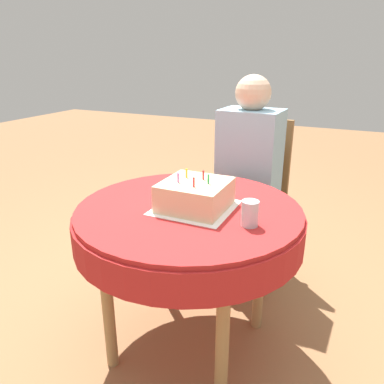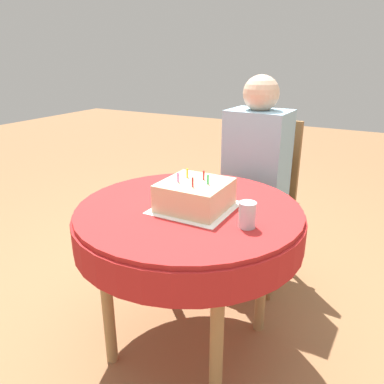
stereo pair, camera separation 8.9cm
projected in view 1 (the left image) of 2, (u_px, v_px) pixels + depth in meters
ground_plane at (189, 343)px, 1.77m from camera, size 12.00×12.00×0.00m
dining_table at (189, 226)px, 1.56m from camera, size 0.94×0.94×0.70m
chair at (252, 194)px, 2.23m from camera, size 0.43×0.43×0.94m
person at (248, 164)px, 2.08m from camera, size 0.34×0.35×1.19m
napkin at (195, 207)px, 1.52m from camera, size 0.30×0.30×0.00m
birthday_cake at (195, 194)px, 1.50m from camera, size 0.25×0.25×0.15m
drinking_glass at (250, 213)px, 1.35m from camera, size 0.06×0.06×0.10m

